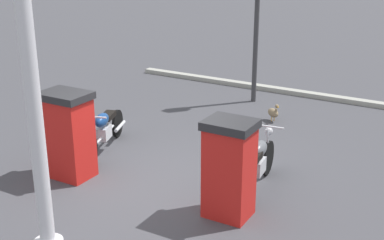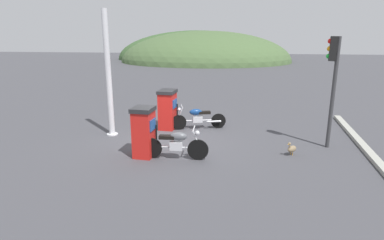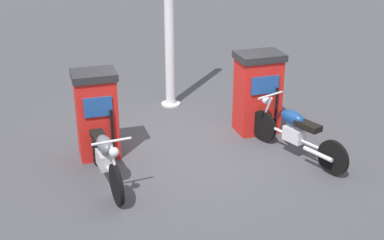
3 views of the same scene
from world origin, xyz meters
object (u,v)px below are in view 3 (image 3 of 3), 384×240
(motorcycle_near_pump, at_px, (104,155))
(canopy_support_pole, at_px, (169,5))
(fuel_pump_near, at_px, (97,114))
(fuel_pump_far, at_px, (258,92))
(motorcycle_far_pump, at_px, (295,131))

(motorcycle_near_pump, distance_m, canopy_support_pole, 3.73)
(fuel_pump_near, relative_size, fuel_pump_far, 0.99)
(motorcycle_near_pump, xyz_separation_m, motorcycle_far_pump, (0.19, 3.14, -0.00))
(fuel_pump_far, xyz_separation_m, motorcycle_far_pump, (1.15, 0.12, -0.30))
(fuel_pump_far, height_order, canopy_support_pole, canopy_support_pole)
(fuel_pump_far, distance_m, canopy_support_pole, 2.49)
(fuel_pump_near, distance_m, canopy_support_pole, 2.90)
(motorcycle_far_pump, relative_size, canopy_support_pole, 0.47)
(motorcycle_far_pump, bearing_deg, fuel_pump_near, -110.52)
(motorcycle_near_pump, bearing_deg, fuel_pump_far, 107.54)
(fuel_pump_far, height_order, motorcycle_far_pump, fuel_pump_far)
(fuel_pump_far, xyz_separation_m, motorcycle_near_pump, (0.95, -3.02, -0.30))
(fuel_pump_near, bearing_deg, motorcycle_far_pump, 69.48)
(fuel_pump_near, height_order, canopy_support_pole, canopy_support_pole)
(fuel_pump_far, distance_m, motorcycle_near_pump, 3.18)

